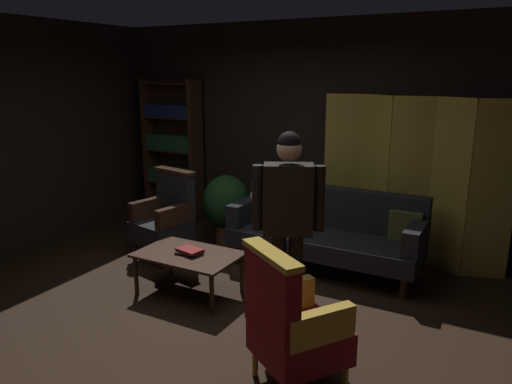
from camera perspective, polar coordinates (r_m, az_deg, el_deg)
The scene contains 13 objects.
ground_plane at distance 4.69m, azimuth -4.82°, elevation -13.46°, with size 10.00×10.00×0.00m, color black.
back_wall at distance 6.39m, azimuth 7.17°, elevation 7.07°, with size 7.20×0.10×2.80m, color black.
side_wall_left at distance 6.74m, azimuth -24.05°, elevation 6.33°, with size 0.10×3.60×2.80m, color black.
folding_screen at distance 5.75m, azimuth 17.70°, elevation 1.56°, with size 2.14×0.41×1.90m.
bookshelf at distance 7.29m, azimuth -9.66°, elevation 5.14°, with size 0.90×0.32×2.05m.
velvet_couch at distance 5.49m, azimuth 8.35°, elevation -4.28°, with size 2.12×0.78×0.88m.
coffee_table at distance 4.87m, azimuth -7.92°, elevation -7.65°, with size 1.00×0.64×0.42m.
armchair_gilt_accent at distance 3.43m, azimuth 4.23°, elevation -15.14°, with size 0.80×0.80×1.04m.
armchair_wing_left at distance 5.81m, azimuth -10.57°, elevation -2.94°, with size 0.68×0.68×1.04m.
standing_figure at distance 3.98m, azimuth 3.79°, elevation -2.59°, with size 0.54×0.36×1.70m.
potted_plant at distance 6.17m, azimuth -3.50°, elevation -1.48°, with size 0.60×0.60×0.89m.
book_black_cloth at distance 4.83m, azimuth -7.81°, elevation -7.05°, with size 0.25×0.16×0.03m, color black.
book_red_leather at distance 4.82m, azimuth -7.82°, elevation -6.76°, with size 0.25×0.16×0.03m, color maroon.
Camera 1 is at (2.32, -3.45, 2.16)m, focal length 34.05 mm.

